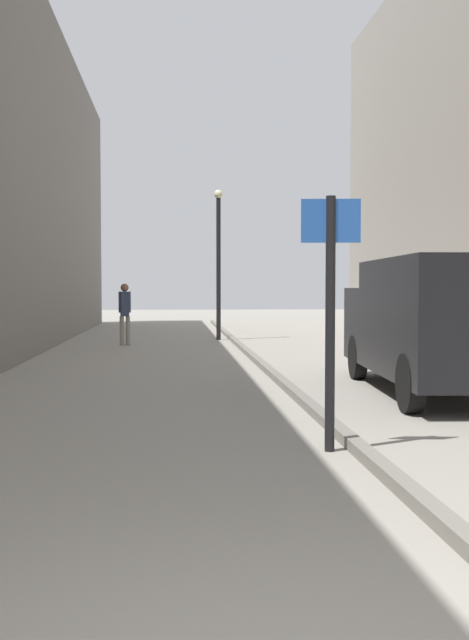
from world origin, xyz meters
TOP-DOWN VIEW (x-y plane):
  - ground_plane at (0.00, 12.00)m, footprint 80.00×80.00m
  - kerb_strip at (1.58, 12.00)m, footprint 0.16×40.00m
  - pedestrian_main_foreground at (-1.67, 18.76)m, footprint 0.35×0.24m
  - delivery_van at (3.86, 8.62)m, footprint 2.30×5.32m
  - street_sign_post at (1.31, 4.79)m, footprint 0.60×0.10m
  - lamp_post at (1.17, 20.66)m, footprint 0.28×0.28m

SIDE VIEW (x-z plane):
  - ground_plane at x=0.00m, z-range 0.00..0.00m
  - kerb_strip at x=1.58m, z-range 0.00..0.12m
  - pedestrian_main_foreground at x=-1.67m, z-range 0.14..1.92m
  - delivery_van at x=3.86m, z-range 0.10..2.20m
  - street_sign_post at x=1.31m, z-range 0.25..2.85m
  - lamp_post at x=1.17m, z-range 0.34..5.10m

